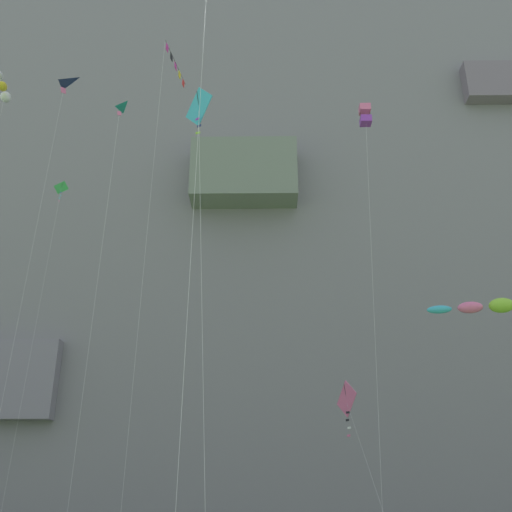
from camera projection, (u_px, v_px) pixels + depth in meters
name	position (u px, v px, depth m)	size (l,w,h in m)	color
cliff_face	(247.00, 209.00, 73.37)	(180.00, 25.03, 70.96)	gray
kite_windsock_near_cliff	(504.00, 305.00, 24.27)	(4.70, 2.42, 9.70)	pink
kite_diamond_upper_mid	(347.00, 401.00, 39.11)	(1.91, 6.08, 9.48)	pink
kite_delta_mid_right	(56.00, 93.00, 44.74)	(2.02, 3.86, 31.21)	navy
kite_delta_mid_center	(112.00, 135.00, 37.15)	(1.08, 2.71, 25.07)	teal
kite_windsock_high_center	(3.00, 88.00, 49.48)	(1.99, 5.00, 34.28)	white
kite_diamond_high_right	(56.00, 213.00, 54.05)	(1.15, 1.74, 29.66)	green
kite_box_front_field	(365.00, 117.00, 36.91)	(1.72, 3.22, 24.77)	pink
kite_diamond_high_left	(199.00, 118.00, 27.08)	(1.95, 3.89, 19.60)	#38B2D1
kite_banner_mid_left	(172.00, 91.00, 40.53)	(1.43, 4.57, 30.33)	black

